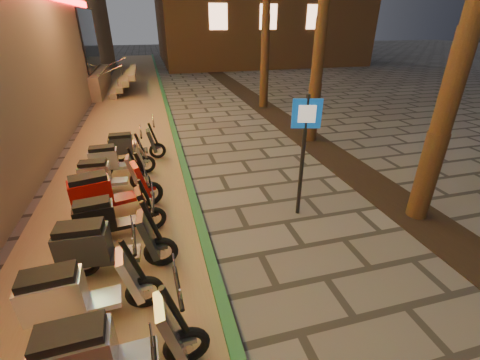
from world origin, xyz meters
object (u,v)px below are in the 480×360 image
object	(u,v)px
pedestrian_sign	(304,141)
scooter_5	(105,351)
scooter_11	(114,159)
scooter_8	(110,216)
scooter_12	(130,145)
scooter_6	(77,293)
scooter_7	(103,246)
scooter_9	(106,192)
scooter_10	(106,175)

from	to	relation	value
pedestrian_sign	scooter_5	bearing A→B (deg)	-126.67
scooter_5	scooter_11	xyz separation A→B (m)	(-0.33, 5.72, -0.06)
scooter_8	scooter_12	xyz separation A→B (m)	(0.23, 3.85, -0.01)
scooter_11	scooter_6	bearing A→B (deg)	-93.41
scooter_6	scooter_8	bearing A→B (deg)	79.09
scooter_7	scooter_12	distance (m)	4.82
pedestrian_sign	scooter_9	size ratio (longest dim) A/B	1.37
scooter_7	scooter_8	xyz separation A→B (m)	(0.01, 0.96, -0.06)
scooter_6	scooter_7	bearing A→B (deg)	72.42
scooter_11	scooter_5	bearing A→B (deg)	-88.74
scooter_7	scooter_11	world-z (taller)	scooter_7
scooter_8	scooter_10	distance (m)	1.96
scooter_5	scooter_11	distance (m)	5.73
scooter_10	scooter_5	bearing A→B (deg)	-82.26
scooter_6	scooter_12	world-z (taller)	scooter_6
scooter_9	scooter_10	size ratio (longest dim) A/B	1.18
scooter_5	scooter_10	xyz separation A→B (m)	(-0.46, 4.82, -0.07)
scooter_11	scooter_12	world-z (taller)	scooter_11
pedestrian_sign	scooter_10	xyz separation A→B (m)	(-4.00, 2.02, -1.16)
pedestrian_sign	scooter_12	distance (m)	5.40
scooter_9	scooter_5	bearing A→B (deg)	-98.38
scooter_5	scooter_9	world-z (taller)	scooter_9
pedestrian_sign	scooter_8	distance (m)	3.92
scooter_6	scooter_7	size ratio (longest dim) A/B	0.96
pedestrian_sign	scooter_11	size ratio (longest dim) A/B	1.56
scooter_8	scooter_12	distance (m)	3.86
scooter_8	scooter_12	world-z (taller)	scooter_8
scooter_5	scooter_11	bearing A→B (deg)	91.13
scooter_12	scooter_10	bearing A→B (deg)	-104.64
scooter_8	scooter_10	bearing A→B (deg)	89.63
scooter_10	scooter_9	bearing A→B (deg)	-81.34
pedestrian_sign	scooter_11	world-z (taller)	pedestrian_sign
scooter_10	scooter_6	bearing A→B (deg)	-87.48
scooter_6	scooter_11	world-z (taller)	scooter_6
scooter_6	scooter_7	world-z (taller)	scooter_7
scooter_12	scooter_6	bearing A→B (deg)	-95.10
pedestrian_sign	scooter_7	world-z (taller)	pedestrian_sign
scooter_7	pedestrian_sign	bearing A→B (deg)	16.30
scooter_6	scooter_9	world-z (taller)	scooter_9
scooter_5	scooter_6	xyz separation A→B (m)	(-0.44, 0.99, -0.02)
pedestrian_sign	scooter_7	xyz separation A→B (m)	(-3.76, -0.88, -1.08)
pedestrian_sign	scooter_6	xyz separation A→B (m)	(-3.99, -1.81, -1.10)
scooter_5	scooter_8	xyz separation A→B (m)	(-0.20, 2.88, -0.06)
scooter_5	scooter_6	size ratio (longest dim) A/B	1.03
scooter_10	scooter_11	xyz separation A→B (m)	(0.12, 0.90, 0.02)
scooter_5	scooter_10	world-z (taller)	scooter_5
scooter_12	scooter_9	bearing A→B (deg)	-97.43
pedestrian_sign	scooter_6	bearing A→B (deg)	-140.53
scooter_9	scooter_10	distance (m)	1.07
scooter_5	scooter_7	bearing A→B (deg)	94.18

